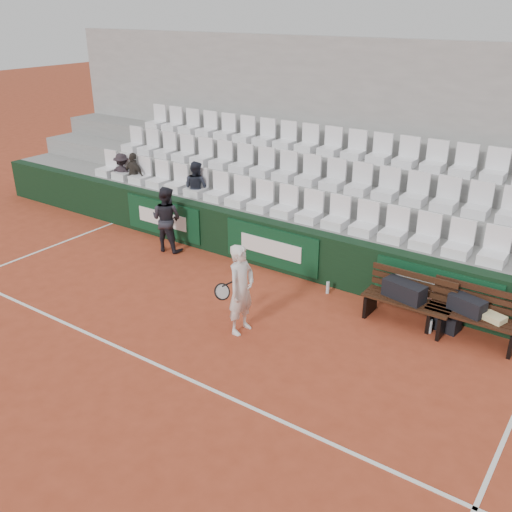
{
  "coord_description": "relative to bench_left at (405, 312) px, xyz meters",
  "views": [
    {
      "loc": [
        5.64,
        -5.13,
        5.07
      ],
      "look_at": [
        0.41,
        2.4,
        1.0
      ],
      "focal_mm": 40.0,
      "sensor_mm": 36.0,
      "label": 1
    }
  ],
  "objects": [
    {
      "name": "ball_kid",
      "position": [
        -5.57,
        0.07,
        0.51
      ],
      "size": [
        0.8,
        0.67,
        1.47
      ],
      "primitive_type": "imported",
      "rotation": [
        0.0,
        0.0,
        3.31
      ],
      "color": "#212129",
      "rests_on": "ground"
    },
    {
      "name": "seat_row_mid",
      "position": [
        -2.88,
        2.05,
        1.54
      ],
      "size": [
        11.9,
        0.44,
        0.63
      ],
      "primitive_type": "cube",
      "color": "silver",
      "rests_on": "grandstand_tier_mid"
    },
    {
      "name": "spectator_c",
      "position": [
        -5.61,
        1.15,
        1.4
      ],
      "size": [
        0.62,
        0.49,
        1.24
      ],
      "primitive_type": "imported",
      "rotation": [
        0.0,
        0.0,
        3.17
      ],
      "color": "#1F242F",
      "rests_on": "grandstand_tier_front"
    },
    {
      "name": "water_bottle_near",
      "position": [
        -1.63,
        0.25,
        -0.11
      ],
      "size": [
        0.07,
        0.07,
        0.24
      ],
      "primitive_type": "cylinder",
      "color": "silver",
      "rests_on": "ground"
    },
    {
      "name": "sports_bag_left",
      "position": [
        -0.08,
        0.03,
        0.38
      ],
      "size": [
        0.76,
        0.45,
        0.31
      ],
      "primitive_type": "cube",
      "rotation": [
        0.0,
        0.0,
        -0.21
      ],
      "color": "black",
      "rests_on": "bench_left"
    },
    {
      "name": "bench_left",
      "position": [
        0.0,
        0.0,
        0.0
      ],
      "size": [
        1.5,
        0.56,
        0.45
      ],
      "primitive_type": "cube",
      "color": "#351C10",
      "rests_on": "ground"
    },
    {
      "name": "grandstand_tier_mid",
      "position": [
        -2.88,
        2.23,
        0.5
      ],
      "size": [
        18.0,
        0.95,
        1.45
      ],
      "primitive_type": "cube",
      "color": "gray",
      "rests_on": "ground"
    },
    {
      "name": "spectator_a",
      "position": [
        -8.06,
        1.15,
        1.32
      ],
      "size": [
        0.8,
        0.63,
        1.08
      ],
      "primitive_type": "imported",
      "rotation": [
        0.0,
        0.0,
        3.52
      ],
      "color": "black",
      "rests_on": "grandstand_tier_front"
    },
    {
      "name": "towel",
      "position": [
        1.38,
        0.15,
        0.27
      ],
      "size": [
        0.4,
        0.34,
        0.09
      ],
      "primitive_type": "cube",
      "rotation": [
        0.0,
        0.0,
        -0.32
      ],
      "color": "beige",
      "rests_on": "bench_right"
    },
    {
      "name": "sports_bag_ground",
      "position": [
        0.63,
        0.22,
        -0.08
      ],
      "size": [
        0.52,
        0.36,
        0.29
      ],
      "primitive_type": "cube",
      "rotation": [
        0.0,
        0.0,
        -0.14
      ],
      "color": "black",
      "rests_on": "ground"
    },
    {
      "name": "seat_row_front",
      "position": [
        -2.88,
        1.1,
        1.09
      ],
      "size": [
        11.9,
        0.44,
        0.63
      ],
      "primitive_type": "cube",
      "color": "white",
      "rests_on": "grandstand_tier_front"
    },
    {
      "name": "spectator_b",
      "position": [
        -7.63,
        1.15,
        1.35
      ],
      "size": [
        0.7,
        0.33,
        1.16
      ],
      "primitive_type": "imported",
      "rotation": [
        0.0,
        0.0,
        3.07
      ],
      "color": "#302C27",
      "rests_on": "grandstand_tier_front"
    },
    {
      "name": "ground",
      "position": [
        -2.88,
        -3.35,
        -0.23
      ],
      "size": [
        80.0,
        80.0,
        0.0
      ],
      "primitive_type": "plane",
      "color": "#AA4126",
      "rests_on": "ground"
    },
    {
      "name": "grandstand_tier_back",
      "position": [
        -2.88,
        3.18,
        0.72
      ],
      "size": [
        18.0,
        0.95,
        1.9
      ],
      "primitive_type": "cube",
      "color": "gray",
      "rests_on": "ground"
    },
    {
      "name": "grandstand_rear_wall",
      "position": [
        -2.88,
        3.8,
        1.98
      ],
      "size": [
        18.0,
        0.3,
        4.4
      ],
      "primitive_type": "cube",
      "color": "#9A9A97",
      "rests_on": "ground"
    },
    {
      "name": "tennis_player",
      "position": [
        -2.18,
        -1.79,
        0.55
      ],
      "size": [
        0.69,
        0.58,
        1.56
      ],
      "color": "silver",
      "rests_on": "ground"
    },
    {
      "name": "grandstand_tier_front",
      "position": [
        -2.88,
        1.28,
        0.28
      ],
      "size": [
        18.0,
        0.95,
        1.0
      ],
      "primitive_type": "cube",
      "color": "gray",
      "rests_on": "ground"
    },
    {
      "name": "seat_row_back",
      "position": [
        -2.88,
        3.0,
        1.99
      ],
      "size": [
        11.9,
        0.44,
        0.63
      ],
      "primitive_type": "cube",
      "color": "white",
      "rests_on": "grandstand_tier_back"
    },
    {
      "name": "court_baseline",
      "position": [
        -2.88,
        -3.35,
        -0.22
      ],
      "size": [
        18.0,
        0.06,
        0.01
      ],
      "primitive_type": "cube",
      "color": "white",
      "rests_on": "ground"
    },
    {
      "name": "water_bottle_far",
      "position": [
        0.46,
        -0.05,
        -0.1
      ],
      "size": [
        0.07,
        0.07,
        0.24
      ],
      "primitive_type": "cylinder",
      "color": "silver",
      "rests_on": "ground"
    },
    {
      "name": "back_barrier",
      "position": [
        -2.81,
        0.64,
        0.28
      ],
      "size": [
        18.0,
        0.34,
        1.0
      ],
      "color": "black",
      "rests_on": "ground"
    },
    {
      "name": "sports_bag_right",
      "position": [
        0.94,
        0.17,
        0.36
      ],
      "size": [
        0.63,
        0.42,
        0.27
      ],
      "primitive_type": "cube",
      "rotation": [
        0.0,
        0.0,
        -0.29
      ],
      "color": "black",
      "rests_on": "bench_right"
    },
    {
      "name": "bench_right",
      "position": [
        1.08,
        0.13,
        0.0
      ],
      "size": [
        1.5,
        0.56,
        0.45
      ],
      "primitive_type": "cube",
      "color": "#361B10",
      "rests_on": "ground"
    }
  ]
}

